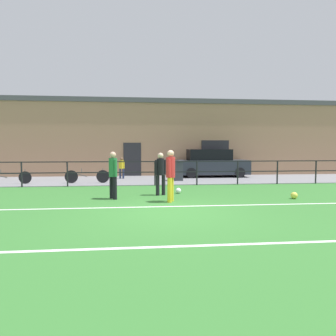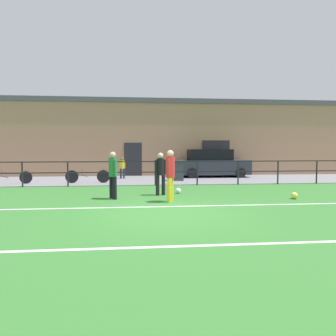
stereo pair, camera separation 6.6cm
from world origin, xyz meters
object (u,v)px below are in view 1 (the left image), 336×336
player_goalkeeper (161,171)px  bicycle_parked_2 (7,177)px  spectator_child (122,167)px  parked_car_red (211,164)px  soccer_ball_spare (178,191)px  player_striker (113,172)px  bicycle_parked_0 (87,176)px  soccer_ball_match (294,195)px  player_winger (171,173)px  trash_bin_0 (177,171)px

player_goalkeeper → bicycle_parked_2: (-7.15, 4.18, -0.56)m
spectator_child → parked_car_red: 5.43m
soccer_ball_spare → parked_car_red: (2.94, 6.56, 0.70)m
player_goalkeeper → player_striker: 1.82m
spectator_child → parked_car_red: size_ratio=0.28×
player_goalkeeper → soccer_ball_spare: size_ratio=7.42×
player_striker → parked_car_red: bearing=-67.0°
bicycle_parked_0 → bicycle_parked_2: size_ratio=0.96×
player_striker → spectator_child: bearing=-31.5°
soccer_ball_match → spectator_child: (-6.28, 7.54, 0.59)m
bicycle_parked_0 → spectator_child: bearing=52.3°
player_striker → player_winger: player_winger is taller
soccer_ball_spare → trash_bin_0: 4.58m
bicycle_parked_2 → trash_bin_0: trash_bin_0 is taller
player_goalkeeper → soccer_ball_spare: player_goalkeeper is taller
player_goalkeeper → bicycle_parked_0: player_goalkeeper is taller
player_goalkeeper → player_winger: bearing=-99.9°
soccer_ball_spare → player_winger: bearing=-105.7°
soccer_ball_spare → bicycle_parked_0: size_ratio=0.10×
player_winger → trash_bin_0: 6.43m
bicycle_parked_0 → trash_bin_0: trash_bin_0 is taller
soccer_ball_match → spectator_child: spectator_child is taller
soccer_ball_match → player_winger: bearing=-177.9°
player_striker → parked_car_red: size_ratio=0.38×
spectator_child → bicycle_parked_0: (-1.61, -2.08, -0.35)m
soccer_ball_match → bicycle_parked_0: bearing=145.3°
soccer_ball_match → parked_car_red: (-0.88, 8.20, 0.69)m
player_goalkeeper → player_striker: size_ratio=0.97×
soccer_ball_match → bicycle_parked_0: bicycle_parked_0 is taller
player_winger → bicycle_parked_2: player_winger is taller
soccer_ball_spare → bicycle_parked_2: (-7.86, 3.82, 0.23)m
bicycle_parked_2 → trash_bin_0: size_ratio=2.14×
bicycle_parked_2 → parked_car_red: bearing=14.2°
player_goalkeeper → soccer_ball_match: size_ratio=6.76×
bicycle_parked_2 → trash_bin_0: bearing=4.8°
player_striker → soccer_ball_match: 6.31m
player_goalkeeper → parked_car_red: parked_car_red is taller
player_goalkeeper → soccer_ball_spare: bearing=8.2°
parked_car_red → bicycle_parked_0: bearing=-158.7°
soccer_ball_match → soccer_ball_spare: (-3.82, 1.64, -0.01)m
player_striker → bicycle_parked_2: player_striker is taller
bicycle_parked_2 → player_winger: bearing=-37.4°
soccer_ball_spare → trash_bin_0: trash_bin_0 is taller
player_winger → soccer_ball_match: player_winger is taller
soccer_ball_match → trash_bin_0: trash_bin_0 is taller
player_winger → parked_car_red: size_ratio=0.40×
parked_car_red → trash_bin_0: parked_car_red is taller
parked_car_red → player_goalkeeper: bearing=-117.8°
player_goalkeeper → spectator_child: (-1.74, 6.26, -0.19)m
spectator_child → bicycle_parked_0: size_ratio=0.55×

